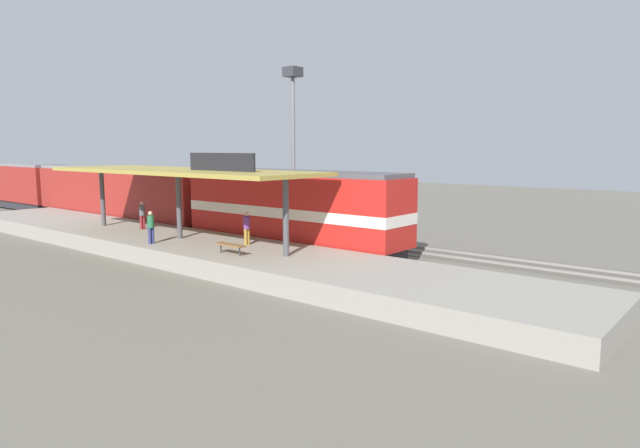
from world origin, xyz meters
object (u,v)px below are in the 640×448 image
(passenger_carriage_rear, at_px, (7,184))
(person_waiting, at_px, (142,214))
(locomotive, at_px, (292,209))
(passenger_carriage_front, at_px, (119,194))
(person_boarding, at_px, (151,226))
(platform_bench, at_px, (230,245))
(person_walking, at_px, (247,227))
(light_mast, at_px, (293,113))

(passenger_carriage_rear, bearing_deg, person_waiting, -97.41)
(locomotive, relative_size, passenger_carriage_front, 0.72)
(locomotive, distance_m, person_boarding, 7.68)
(locomotive, bearing_deg, person_boarding, 149.59)
(platform_bench, relative_size, person_waiting, 0.99)
(locomotive, xyz_separation_m, passenger_carriage_front, (0.00, 18.00, -0.10))
(passenger_carriage_front, relative_size, person_walking, 11.70)
(platform_bench, distance_m, passenger_carriage_front, 20.49)
(passenger_carriage_front, height_order, light_mast, light_mast)
(platform_bench, height_order, passenger_carriage_rear, passenger_carriage_rear)
(passenger_carriage_front, distance_m, person_waiting, 9.93)
(person_waiting, distance_m, person_walking, 9.12)
(passenger_carriage_front, bearing_deg, locomotive, -90.00)
(passenger_carriage_front, bearing_deg, person_boarding, -115.06)
(passenger_carriage_front, height_order, person_boarding, passenger_carriage_front)
(person_waiting, relative_size, person_walking, 1.00)
(person_walking, bearing_deg, passenger_carriage_rear, 84.59)
(passenger_carriage_front, distance_m, passenger_carriage_rear, 20.80)
(passenger_carriage_front, bearing_deg, passenger_carriage_rear, 90.00)
(passenger_carriage_front, relative_size, person_boarding, 11.70)
(person_waiting, bearing_deg, locomotive, -66.33)
(passenger_carriage_rear, xyz_separation_m, person_boarding, (-6.60, -34.92, -0.46))
(person_walking, bearing_deg, passenger_carriage_front, 78.54)
(passenger_carriage_front, relative_size, person_waiting, 11.70)
(platform_bench, relative_size, person_boarding, 0.99)
(person_waiting, xyz_separation_m, person_boarding, (-2.71, -5.00, 0.00))
(locomotive, bearing_deg, person_walking, -176.19)
(passenger_carriage_front, height_order, person_walking, passenger_carriage_front)
(platform_bench, relative_size, passenger_carriage_rear, 0.08)
(platform_bench, height_order, locomotive, locomotive)
(locomotive, bearing_deg, light_mast, 41.71)
(platform_bench, relative_size, locomotive, 0.12)
(passenger_carriage_front, distance_m, person_walking, 18.62)
(locomotive, distance_m, passenger_carriage_rear, 38.80)
(platform_bench, bearing_deg, passenger_carriage_rear, 81.55)
(passenger_carriage_front, bearing_deg, person_waiting, -113.09)
(passenger_carriage_front, height_order, passenger_carriage_rear, same)
(person_waiting, height_order, person_boarding, same)
(light_mast, bearing_deg, person_waiting, 170.65)
(light_mast, height_order, person_walking, light_mast)
(passenger_carriage_rear, height_order, light_mast, light_mast)
(light_mast, relative_size, person_walking, 6.84)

